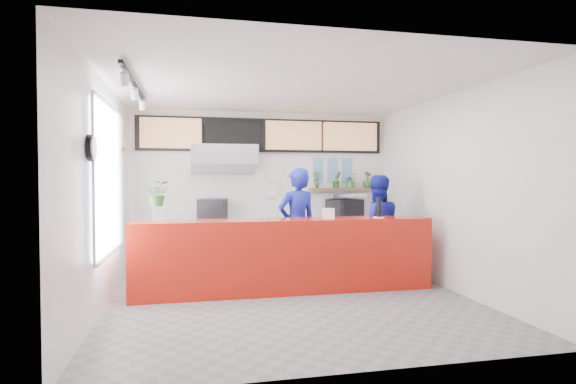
{
  "coord_description": "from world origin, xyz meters",
  "views": [
    {
      "loc": [
        -1.37,
        -6.19,
        1.71
      ],
      "look_at": [
        0.1,
        0.7,
        1.5
      ],
      "focal_mm": 28.0,
      "sensor_mm": 36.0,
      "label": 1
    }
  ],
  "objects_px": {
    "service_counter": "(286,256)",
    "staff_right": "(377,227)",
    "panini_oven": "(213,211)",
    "espresso_machine": "(345,210)",
    "pepper_mill": "(379,207)",
    "staff_center": "(297,225)"
  },
  "relations": [
    {
      "from": "service_counter",
      "to": "staff_center",
      "type": "xyz_separation_m",
      "value": [
        0.32,
        0.6,
        0.39
      ]
    },
    {
      "from": "espresso_machine",
      "to": "staff_right",
      "type": "bearing_deg",
      "value": -107.44
    },
    {
      "from": "espresso_machine",
      "to": "staff_center",
      "type": "xyz_separation_m",
      "value": [
        -1.24,
        -1.2,
        -0.16
      ]
    },
    {
      "from": "service_counter",
      "to": "staff_right",
      "type": "relative_size",
      "value": 2.54
    },
    {
      "from": "espresso_machine",
      "to": "panini_oven",
      "type": "bearing_deg",
      "value": 156.37
    },
    {
      "from": "espresso_machine",
      "to": "staff_right",
      "type": "relative_size",
      "value": 0.35
    },
    {
      "from": "panini_oven",
      "to": "espresso_machine",
      "type": "bearing_deg",
      "value": 13.93
    },
    {
      "from": "service_counter",
      "to": "espresso_machine",
      "type": "height_order",
      "value": "espresso_machine"
    },
    {
      "from": "staff_center",
      "to": "pepper_mill",
      "type": "bearing_deg",
      "value": 133.43
    },
    {
      "from": "panini_oven",
      "to": "pepper_mill",
      "type": "distance_m",
      "value": 3.11
    },
    {
      "from": "service_counter",
      "to": "staff_right",
      "type": "distance_m",
      "value": 1.82
    },
    {
      "from": "staff_center",
      "to": "staff_right",
      "type": "distance_m",
      "value": 1.38
    },
    {
      "from": "service_counter",
      "to": "panini_oven",
      "type": "height_order",
      "value": "panini_oven"
    },
    {
      "from": "staff_center",
      "to": "staff_right",
      "type": "xyz_separation_m",
      "value": [
        1.38,
        -0.06,
        -0.06
      ]
    },
    {
      "from": "pepper_mill",
      "to": "staff_center",
      "type": "bearing_deg",
      "value": 149.91
    },
    {
      "from": "panini_oven",
      "to": "staff_right",
      "type": "relative_size",
      "value": 0.27
    },
    {
      "from": "espresso_machine",
      "to": "pepper_mill",
      "type": "bearing_deg",
      "value": -116.46
    },
    {
      "from": "panini_oven",
      "to": "pepper_mill",
      "type": "xyz_separation_m",
      "value": [
        2.48,
        -1.87,
        0.14
      ]
    },
    {
      "from": "service_counter",
      "to": "panini_oven",
      "type": "bearing_deg",
      "value": 119.27
    },
    {
      "from": "espresso_machine",
      "to": "pepper_mill",
      "type": "height_order",
      "value": "pepper_mill"
    },
    {
      "from": "espresso_machine",
      "to": "pepper_mill",
      "type": "xyz_separation_m",
      "value": [
        -0.09,
        -1.87,
        0.16
      ]
    },
    {
      "from": "panini_oven",
      "to": "staff_right",
      "type": "height_order",
      "value": "staff_right"
    }
  ]
}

